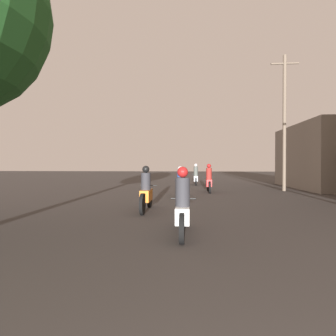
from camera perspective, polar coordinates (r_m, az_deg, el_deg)
name	(u,v)px	position (r m, az deg, el deg)	size (l,w,h in m)	color
motorcycle_white	(183,208)	(5.89, 3.22, -8.69)	(0.60, 1.92, 1.53)	black
motorcycle_orange	(146,193)	(8.93, -4.77, -5.41)	(0.60, 2.15, 1.54)	black
motorcycle_yellow	(180,185)	(12.62, 2.71, -3.67)	(0.60, 1.98, 1.49)	black
motorcycle_red	(209,181)	(15.07, 8.88, -2.77)	(0.60, 1.96, 1.61)	black
motorcycle_silver	(196,177)	(20.24, 6.06, -1.85)	(0.60, 1.95, 1.64)	black
building_right_far	(333,157)	(20.43, 32.27, 2.13)	(5.08, 7.46, 4.20)	gray
utility_pole_far	(284,120)	(17.25, 24.01, 9.45)	(1.60, 0.20, 8.06)	#6B5B4C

